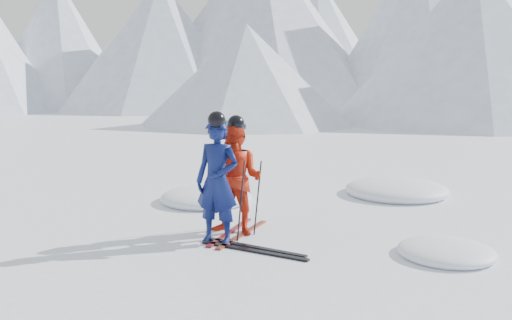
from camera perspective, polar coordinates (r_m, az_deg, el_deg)
The scene contains 12 objects.
ground at distance 7.84m, azimuth 10.15°, elevation -9.55°, with size 160.00×160.00×0.00m, color white.
skier_blue at distance 7.99m, azimuth -4.11°, elevation -2.27°, with size 0.67×0.44×1.85m, color #0C154B.
skier_red at distance 8.42m, azimuth -2.09°, elevation -2.00°, with size 0.86×0.67×1.77m, color red.
pole_blue_left at distance 8.34m, azimuth -5.10°, elevation -3.99°, with size 0.02×0.02×1.23m, color black.
pole_blue_right at distance 8.10m, azimuth -1.60°, elevation -4.33°, with size 0.02×0.02×1.23m, color black.
pole_red_left at distance 8.85m, azimuth -2.74°, elevation -3.44°, with size 0.02×0.02×1.18m, color black.
pole_red_right at distance 8.44m, azimuth 0.17°, elevation -4.02°, with size 0.02×0.02×1.18m, color black.
ski_worn_left at distance 8.69m, azimuth -2.72°, elevation -7.56°, with size 0.09×1.70×0.03m, color black.
ski_worn_right at distance 8.55m, azimuth -1.40°, elevation -7.81°, with size 0.09×1.70×0.03m, color black.
ski_loose_a at distance 7.91m, azimuth -0.28°, elevation -9.14°, with size 0.09×1.70×0.03m, color black.
ski_loose_b at distance 7.74m, azimuth -0.27°, elevation -9.54°, with size 0.09×1.70×0.03m, color black.
snow_lumps at distance 10.67m, azimuth 9.38°, elevation -4.76°, with size 8.28×6.05×0.47m.
Camera 1 is at (2.88, -6.90, 2.38)m, focal length 38.00 mm.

